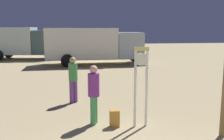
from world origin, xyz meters
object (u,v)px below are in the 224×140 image
standing_clock (141,80)px  person_distant (73,77)px  person_near_clock (94,92)px  backpack (115,119)px  box_truck_near (93,44)px  box_truck_far (19,41)px

standing_clock → person_distant: size_ratio=1.31×
person_near_clock → backpack: (0.55, -0.28, -0.72)m
backpack → box_truck_near: bearing=88.7°
standing_clock → box_truck_near: box_truck_near is taller
box_truck_near → box_truck_far: box_truck_far is taller
person_near_clock → standing_clock: bearing=-15.7°
person_distant → box_truck_near: box_truck_near is taller
backpack → person_distant: size_ratio=0.28×
person_distant → box_truck_near: 10.05m
box_truck_near → person_distant: bearing=-98.1°
standing_clock → backpack: (-0.71, 0.07, -1.10)m
box_truck_far → person_distant: bearing=-71.6°
standing_clock → box_truck_far: size_ratio=0.34×
person_near_clock → person_distant: person_near_clock is taller
backpack → person_distant: 2.86m
standing_clock → backpack: bearing=174.2°
backpack → box_truck_far: size_ratio=0.07×
standing_clock → person_distant: 3.22m
box_truck_near → person_near_clock: bearing=-93.9°
standing_clock → person_near_clock: size_ratio=1.31×
backpack → box_truck_near: box_truck_near is taller
person_near_clock → box_truck_near: bearing=86.1°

